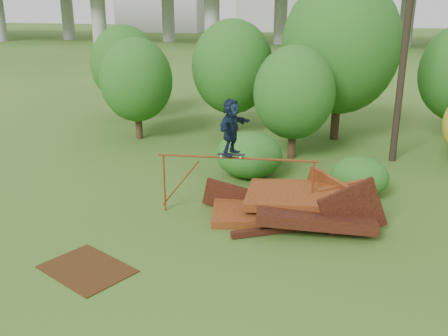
% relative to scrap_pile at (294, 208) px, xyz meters
% --- Properties ---
extents(ground, '(240.00, 240.00, 0.00)m').
position_rel_scrap_pile_xyz_m(ground, '(-1.33, -2.28, -0.42)').
color(ground, '#2D5116').
rests_on(ground, ground).
extents(scrap_pile, '(5.79, 3.44, 2.11)m').
position_rel_scrap_pile_xyz_m(scrap_pile, '(0.00, 0.00, 0.00)').
color(scrap_pile, '#3E1B0B').
rests_on(scrap_pile, ground).
extents(grind_rail, '(4.88, 0.61, 1.90)m').
position_rel_scrap_pile_xyz_m(grind_rail, '(-1.79, -0.03, 1.07)').
color(grind_rail, maroon).
rests_on(grind_rail, ground).
extents(skateboard, '(0.85, 0.31, 0.09)m').
position_rel_scrap_pile_xyz_m(skateboard, '(-1.97, -0.05, 1.55)').
color(skateboard, black).
rests_on(skateboard, grind_rail).
extents(skater, '(0.90, 1.65, 1.70)m').
position_rel_scrap_pile_xyz_m(skater, '(-1.97, -0.05, 2.41)').
color(skater, black).
rests_on(skater, skateboard).
extents(flat_plate, '(2.66, 2.36, 0.03)m').
position_rel_scrap_pile_xyz_m(flat_plate, '(-4.62, -4.27, -0.40)').
color(flat_plate, '#39200C').
rests_on(flat_plate, ground).
extents(tree_0, '(3.41, 3.41, 4.81)m').
position_rel_scrap_pile_xyz_m(tree_0, '(-8.48, 7.59, 2.42)').
color(tree_0, black).
rests_on(tree_0, ground).
extents(tree_1, '(4.02, 4.02, 5.59)m').
position_rel_scrap_pile_xyz_m(tree_1, '(-4.44, 10.06, 2.85)').
color(tree_1, black).
rests_on(tree_1, ground).
extents(tree_2, '(3.36, 3.36, 4.73)m').
position_rel_scrap_pile_xyz_m(tree_2, '(-0.92, 6.38, 2.37)').
color(tree_2, black).
rests_on(tree_2, ground).
extents(tree_3, '(5.43, 5.43, 7.53)m').
position_rel_scrap_pile_xyz_m(tree_3, '(0.68, 9.97, 3.98)').
color(tree_3, black).
rests_on(tree_3, ground).
extents(tree_6, '(3.70, 3.70, 5.17)m').
position_rel_scrap_pile_xyz_m(tree_6, '(-10.93, 11.49, 2.62)').
color(tree_6, black).
rests_on(tree_6, ground).
extents(shrub_left, '(2.51, 2.32, 1.74)m').
position_rel_scrap_pile_xyz_m(shrub_left, '(-2.17, 3.55, 0.45)').
color(shrub_left, '#1B4913').
rests_on(shrub_left, ground).
extents(shrub_right, '(1.98, 1.81, 1.40)m').
position_rel_scrap_pile_xyz_m(shrub_right, '(1.88, 2.58, 0.28)').
color(shrub_right, '#1B4913').
rests_on(shrub_right, ground).
extents(utility_pole, '(1.40, 0.28, 10.17)m').
position_rel_scrap_pile_xyz_m(utility_pole, '(3.24, 7.07, 4.74)').
color(utility_pole, black).
rests_on(utility_pole, ground).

